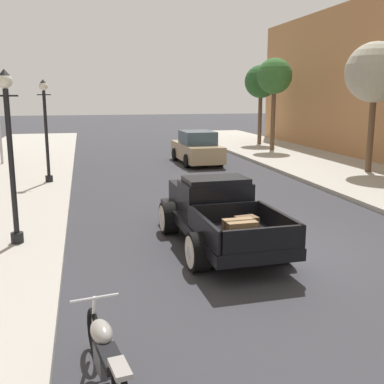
% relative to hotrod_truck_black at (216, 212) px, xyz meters
% --- Properties ---
extents(ground_plane, '(140.00, 140.00, 0.00)m').
position_rel_hotrod_truck_black_xyz_m(ground_plane, '(1.02, -0.48, -0.75)').
color(ground_plane, '#333338').
extents(hotrod_truck_black, '(2.32, 5.00, 1.58)m').
position_rel_hotrod_truck_black_xyz_m(hotrod_truck_black, '(0.00, 0.00, 0.00)').
color(hotrod_truck_black, black).
rests_on(hotrod_truck_black, ground).
extents(motorcycle_parked, '(0.65, 2.10, 0.93)m').
position_rel_hotrod_truck_black_xyz_m(motorcycle_parked, '(-2.82, -5.06, -0.31)').
color(motorcycle_parked, black).
rests_on(motorcycle_parked, ground).
extents(car_background_tan, '(1.97, 4.35, 1.65)m').
position_rel_hotrod_truck_black_xyz_m(car_background_tan, '(2.60, 12.69, 0.01)').
color(car_background_tan, tan).
rests_on(car_background_tan, ground).
extents(street_lamp_near, '(0.50, 0.32, 3.85)m').
position_rel_hotrod_truck_black_xyz_m(street_lamp_near, '(-4.53, 0.61, 1.63)').
color(street_lamp_near, black).
rests_on(street_lamp_near, sidewalk_left).
extents(street_lamp_far, '(0.50, 0.32, 3.85)m').
position_rel_hotrod_truck_black_xyz_m(street_lamp_far, '(-4.31, 8.32, 1.63)').
color(street_lamp_far, black).
rests_on(street_lamp_far, sidewalk_left).
extents(street_tree_second, '(2.51, 2.51, 5.46)m').
position_rel_hotrod_truck_black_xyz_m(street_tree_second, '(9.07, 7.70, 3.56)').
color(street_tree_second, brown).
rests_on(street_tree_second, sidewalk_right).
extents(street_tree_third, '(2.06, 2.06, 5.36)m').
position_rel_hotrod_truck_black_xyz_m(street_tree_third, '(8.10, 16.17, 3.66)').
color(street_tree_third, brown).
rests_on(street_tree_third, sidewalk_right).
extents(street_tree_farthest, '(2.15, 2.15, 5.18)m').
position_rel_hotrod_truck_black_xyz_m(street_tree_farthest, '(8.63, 19.68, 3.44)').
color(street_tree_farthest, brown).
rests_on(street_tree_farthest, sidewalk_right).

